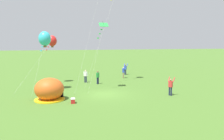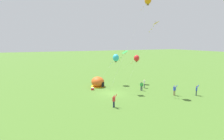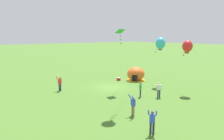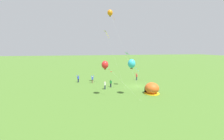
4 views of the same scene
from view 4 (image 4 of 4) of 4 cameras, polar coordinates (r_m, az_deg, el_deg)
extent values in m
plane|color=#477028|center=(34.09, 9.46, -6.17)|extent=(300.00, 300.00, 0.00)
ellipsoid|color=#D8591E|center=(29.22, 14.97, -6.67)|extent=(2.70, 2.60, 2.10)
cylinder|color=yellow|center=(29.49, 14.89, -8.55)|extent=(2.81, 2.81, 0.10)
cube|color=black|center=(29.91, 12.72, -7.24)|extent=(0.58, 0.71, 1.10)
cube|color=red|center=(31.93, 16.08, -7.04)|extent=(0.41, 0.55, 0.38)
cube|color=white|center=(31.87, 16.09, -6.66)|extent=(0.42, 0.57, 0.06)
cylinder|color=#1E2347|center=(40.44, 9.28, -3.23)|extent=(0.15, 0.15, 0.88)
cylinder|color=#1E2347|center=(40.59, 9.45, -3.19)|extent=(0.15, 0.15, 0.88)
cube|color=red|center=(40.37, 9.39, -2.18)|extent=(0.41, 0.45, 0.60)
sphere|color=#9E7051|center=(40.30, 9.41, -1.58)|extent=(0.22, 0.22, 0.22)
cylinder|color=red|center=(40.17, 9.01, -1.56)|extent=(0.34, 0.32, 0.50)
cylinder|color=red|center=(40.59, 9.46, -1.47)|extent=(0.38, 0.23, 0.50)
cylinder|color=#1E2347|center=(32.88, -0.61, -5.81)|extent=(0.15, 0.15, 0.88)
cylinder|color=#1E2347|center=(32.76, -0.34, -5.86)|extent=(0.15, 0.15, 0.88)
cube|color=green|center=(32.64, -0.48, -4.58)|extent=(0.45, 0.43, 0.60)
sphere|color=brown|center=(32.55, -0.48, -3.84)|extent=(0.22, 0.22, 0.22)
cylinder|color=green|center=(32.80, -0.81, -4.51)|extent=(0.09, 0.09, 0.58)
cylinder|color=green|center=(32.49, -0.14, -4.64)|extent=(0.09, 0.09, 0.58)
cylinder|color=#1E2347|center=(38.26, -12.85, -4.00)|extent=(0.15, 0.15, 0.88)
cylinder|color=#1E2347|center=(38.38, -12.61, -3.95)|extent=(0.15, 0.15, 0.88)
cube|color=blue|center=(38.17, -12.76, -2.89)|extent=(0.42, 0.45, 0.60)
sphere|color=brown|center=(38.09, -12.78, -2.25)|extent=(0.22, 0.22, 0.22)
cylinder|color=blue|center=(38.05, -13.24, -2.23)|extent=(0.32, 0.34, 0.50)
cylinder|color=blue|center=(38.36, -12.60, -2.12)|extent=(0.38, 0.26, 0.50)
cylinder|color=#1E2347|center=(31.17, -2.78, -6.61)|extent=(0.15, 0.15, 0.88)
cylinder|color=#1E2347|center=(31.35, -2.62, -6.53)|extent=(0.15, 0.15, 0.88)
cube|color=white|center=(31.08, -2.71, -5.25)|extent=(0.45, 0.41, 0.60)
sphere|color=beige|center=(30.98, -2.71, -4.48)|extent=(0.22, 0.22, 0.22)
cylinder|color=white|center=(30.86, -2.91, -5.35)|extent=(0.09, 0.09, 0.58)
cylinder|color=white|center=(31.30, -2.51, -5.15)|extent=(0.09, 0.09, 0.58)
cylinder|color=#8C7251|center=(36.93, -7.59, -4.30)|extent=(0.15, 0.15, 0.88)
cylinder|color=#8C7251|center=(36.91, -7.28, -4.30)|extent=(0.15, 0.15, 0.88)
cube|color=blue|center=(36.77, -7.46, -3.18)|extent=(0.30, 0.41, 0.60)
sphere|color=beige|center=(36.68, -7.47, -2.52)|extent=(0.22, 0.22, 0.22)
cylinder|color=blue|center=(36.85, -7.86, -2.43)|extent=(0.38, 0.09, 0.50)
cylinder|color=blue|center=(36.80, -7.04, -2.43)|extent=(0.39, 0.20, 0.50)
cylinder|color=silver|center=(32.40, 1.07, 4.13)|extent=(4.97, 3.28, 12.20)
cylinder|color=brown|center=(31.50, 4.98, -7.25)|extent=(0.03, 0.03, 0.06)
cube|color=yellow|center=(34.63, -2.58, 14.50)|extent=(0.98, 0.89, 0.47)
cylinder|color=#332314|center=(34.63, -2.58, 14.51)|extent=(0.33, 0.23, 0.60)
cube|color=yellow|center=(34.28, -2.09, 13.69)|extent=(0.15, 0.20, 0.12)
cube|color=yellow|center=(33.99, -1.66, 12.98)|extent=(0.15, 0.20, 0.12)
cube|color=yellow|center=(33.70, -1.24, 12.27)|extent=(0.15, 0.20, 0.12)
cylinder|color=silver|center=(25.16, 4.07, -4.72)|extent=(4.14, 5.28, 5.61)
cylinder|color=brown|center=(24.93, 11.30, -11.63)|extent=(0.03, 0.03, 0.06)
ellipsoid|color=red|center=(26.11, -2.69, 2.02)|extent=(1.20, 1.20, 1.40)
cube|color=brown|center=(26.21, -2.68, 0.38)|extent=(0.30, 0.30, 0.22)
cube|color=red|center=(25.95, -1.82, 1.04)|extent=(0.20, 0.16, 0.12)
cube|color=red|center=(25.83, -1.09, 0.20)|extent=(0.19, 0.17, 0.12)
cube|color=red|center=(25.72, -0.34, -0.66)|extent=(0.17, 0.19, 0.12)
cylinder|color=silver|center=(31.45, 4.65, 7.41)|extent=(5.05, 4.98, 15.96)
cylinder|color=brown|center=(31.06, 10.25, -7.58)|extent=(0.03, 0.03, 0.06)
ellipsoid|color=orange|center=(34.13, -0.75, 21.01)|extent=(1.12, 1.12, 1.24)
cube|color=brown|center=(33.98, -0.75, 19.85)|extent=(0.28, 0.28, 0.20)
cube|color=orange|center=(33.79, -0.14, 20.21)|extent=(0.20, 0.16, 0.12)
cube|color=orange|center=(33.51, 0.38, 19.51)|extent=(0.20, 0.16, 0.12)
cube|color=orange|center=(33.24, 0.91, 18.80)|extent=(0.21, 0.14, 0.12)
cylinder|color=silver|center=(26.96, 11.84, -3.79)|extent=(1.41, 3.97, 5.80)
cylinder|color=brown|center=(27.93, 16.02, -9.60)|extent=(0.03, 0.03, 0.06)
ellipsoid|color=#33B7D1|center=(26.43, 7.48, 2.44)|extent=(1.32, 1.32, 1.58)
cube|color=brown|center=(26.53, 7.45, 0.67)|extent=(0.33, 0.33, 0.24)
cube|color=#33B7D1|center=(26.48, 8.40, 1.41)|extent=(0.19, 0.18, 0.12)
cube|color=#33B7D1|center=(26.54, 9.17, 0.54)|extent=(0.20, 0.16, 0.12)
cube|color=#33B7D1|center=(26.61, 9.94, -0.33)|extent=(0.19, 0.18, 0.12)
cylinder|color=silver|center=(32.29, 7.83, -0.29)|extent=(2.19, 1.93, 7.35)
cylinder|color=brown|center=(32.38, 9.96, -6.91)|extent=(0.03, 0.03, 0.06)
cube|color=green|center=(32.68, 5.72, 6.32)|extent=(1.04, 0.94, 0.50)
cylinder|color=#332314|center=(32.68, 5.72, 6.33)|extent=(0.32, 0.29, 0.73)
cube|color=green|center=(32.49, 6.31, 5.32)|extent=(0.20, 0.15, 0.12)
cube|color=green|center=(32.35, 6.82, 4.46)|extent=(0.15, 0.20, 0.12)
cube|color=green|center=(32.22, 7.33, 3.60)|extent=(0.18, 0.19, 0.12)
camera|label=1|loc=(42.34, 41.22, 1.99)|focal=35.00mm
camera|label=2|loc=(63.13, 10.49, 8.76)|focal=28.00mm
camera|label=3|loc=(49.82, -23.66, 5.81)|focal=35.00mm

